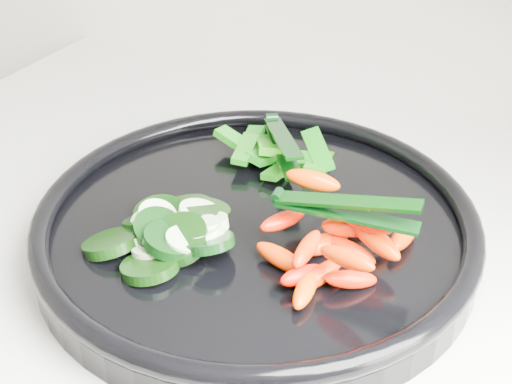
% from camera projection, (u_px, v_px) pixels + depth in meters
% --- Properties ---
extents(veggie_tray, '(0.45, 0.45, 0.04)m').
position_uv_depth(veggie_tray, '(256.00, 226.00, 0.60)').
color(veggie_tray, black).
rests_on(veggie_tray, counter).
extents(cucumber_pile, '(0.13, 0.13, 0.04)m').
position_uv_depth(cucumber_pile, '(171.00, 230.00, 0.58)').
color(cucumber_pile, black).
rests_on(cucumber_pile, veggie_tray).
extents(carrot_pile, '(0.12, 0.14, 0.05)m').
position_uv_depth(carrot_pile, '(337.00, 241.00, 0.55)').
color(carrot_pile, '#F94C00').
rests_on(carrot_pile, veggie_tray).
extents(pepper_pile, '(0.12, 0.09, 0.04)m').
position_uv_depth(pepper_pile, '(279.00, 153.00, 0.68)').
color(pepper_pile, '#196309').
rests_on(pepper_pile, veggie_tray).
extents(tong_carrot, '(0.11, 0.03, 0.02)m').
position_uv_depth(tong_carrot, '(342.00, 207.00, 0.53)').
color(tong_carrot, black).
rests_on(tong_carrot, carrot_pile).
extents(tong_pepper, '(0.08, 0.10, 0.02)m').
position_uv_depth(tong_pepper, '(282.00, 141.00, 0.67)').
color(tong_pepper, black).
rests_on(tong_pepper, pepper_pile).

